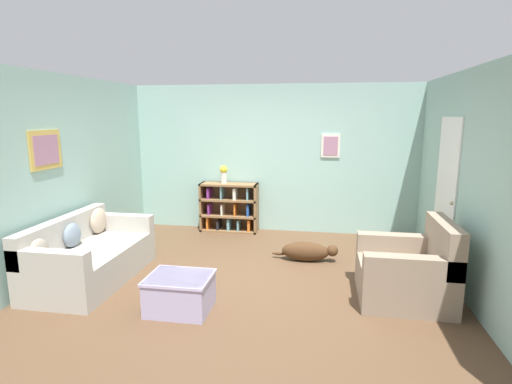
{
  "coord_description": "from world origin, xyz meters",
  "views": [
    {
      "loc": [
        0.88,
        -4.8,
        2.07
      ],
      "look_at": [
        0.0,
        0.4,
        1.05
      ],
      "focal_mm": 28.0,
      "sensor_mm": 36.0,
      "label": 1
    }
  ],
  "objects": [
    {
      "name": "dog",
      "position": [
        0.7,
        0.71,
        0.14
      ],
      "size": [
        0.95,
        0.25,
        0.28
      ],
      "color": "#472D19",
      "rests_on": "ground_plane"
    },
    {
      "name": "couch",
      "position": [
        -2.02,
        -0.41,
        0.3
      ],
      "size": [
        0.91,
        1.75,
        0.8
      ],
      "color": "#ADA89E",
      "rests_on": "ground_plane"
    },
    {
      "name": "vase",
      "position": [
        -0.85,
        2.01,
        1.06
      ],
      "size": [
        0.14,
        0.14,
        0.32
      ],
      "color": "silver",
      "rests_on": "bookshelf"
    },
    {
      "name": "wall_left",
      "position": [
        -2.55,
        -0.0,
        1.3
      ],
      "size": [
        0.13,
        5.0,
        2.6
      ],
      "color": "#93BCB2",
      "rests_on": "ground_plane"
    },
    {
      "name": "wall_back",
      "position": [
        0.0,
        2.25,
        1.3
      ],
      "size": [
        5.6,
        0.13,
        2.6
      ],
      "color": "#93BCB2",
      "rests_on": "ground_plane"
    },
    {
      "name": "coffee_table",
      "position": [
        -0.59,
        -1.01,
        0.21
      ],
      "size": [
        0.68,
        0.55,
        0.39
      ],
      "color": "#ADA3CC",
      "rests_on": "ground_plane"
    },
    {
      "name": "recliner_chair",
      "position": [
        1.88,
        -0.33,
        0.33
      ],
      "size": [
        0.98,
        0.96,
        0.93
      ],
      "color": "gray",
      "rests_on": "ground_plane"
    },
    {
      "name": "wall_right",
      "position": [
        2.55,
        0.02,
        1.29
      ],
      "size": [
        0.16,
        5.0,
        2.6
      ],
      "color": "#93BCB2",
      "rests_on": "ground_plane"
    },
    {
      "name": "ground_plane",
      "position": [
        0.0,
        0.0,
        0.0
      ],
      "size": [
        14.0,
        14.0,
        0.0
      ],
      "primitive_type": "plane",
      "color": "brown"
    },
    {
      "name": "bookshelf",
      "position": [
        -0.76,
        2.03,
        0.43
      ],
      "size": [
        1.03,
        0.34,
        0.88
      ],
      "color": "olive",
      "rests_on": "ground_plane"
    }
  ]
}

